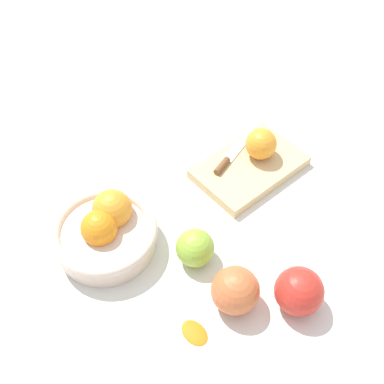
# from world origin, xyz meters

# --- Properties ---
(ground_plane) EXTENTS (2.40, 2.40, 0.00)m
(ground_plane) POSITION_xyz_m (0.00, 0.00, 0.00)
(ground_plane) COLOR silver
(bowl) EXTENTS (0.19, 0.19, 0.10)m
(bowl) POSITION_xyz_m (-0.19, 0.09, 0.04)
(bowl) COLOR beige
(bowl) RESTS_ON ground_plane
(cutting_board) EXTENTS (0.24, 0.16, 0.02)m
(cutting_board) POSITION_xyz_m (0.14, 0.07, 0.01)
(cutting_board) COLOR #DBB77F
(cutting_board) RESTS_ON ground_plane
(orange_on_board) EXTENTS (0.07, 0.07, 0.07)m
(orange_on_board) POSITION_xyz_m (0.17, 0.08, 0.06)
(orange_on_board) COLOR orange
(orange_on_board) RESTS_ON cutting_board
(knife) EXTENTS (0.15, 0.07, 0.01)m
(knife) POSITION_xyz_m (0.12, 0.11, 0.03)
(knife) COLOR silver
(knife) RESTS_ON cutting_board
(apple_front_left) EXTENTS (0.07, 0.07, 0.07)m
(apple_front_left) POSITION_xyz_m (-0.08, -0.04, 0.03)
(apple_front_left) COLOR #8EB738
(apple_front_left) RESTS_ON ground_plane
(apple_front_left_2) EXTENTS (0.08, 0.08, 0.08)m
(apple_front_left_2) POSITION_xyz_m (-0.07, -0.15, 0.04)
(apple_front_left_2) COLOR #CC6638
(apple_front_left_2) RESTS_ON ground_plane
(apple_front_center) EXTENTS (0.08, 0.08, 0.08)m
(apple_front_center) POSITION_xyz_m (0.01, -0.21, 0.04)
(apple_front_center) COLOR red
(apple_front_center) RESTS_ON ground_plane
(citrus_peel) EXTENTS (0.04, 0.05, 0.01)m
(citrus_peel) POSITION_xyz_m (-0.16, -0.15, 0.00)
(citrus_peel) COLOR orange
(citrus_peel) RESTS_ON ground_plane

